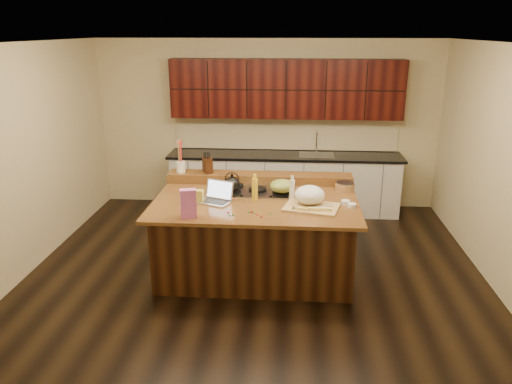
{
  "coord_description": "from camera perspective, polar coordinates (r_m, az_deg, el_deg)",
  "views": [
    {
      "loc": [
        0.42,
        -5.54,
        2.85
      ],
      "look_at": [
        0.0,
        0.05,
        1.0
      ],
      "focal_mm": 35.0,
      "sensor_mm": 36.0,
      "label": 1
    }
  ],
  "objects": [
    {
      "name": "gumdrop_1",
      "position": [
        5.43,
        -0.24,
        -2.47
      ],
      "size": [
        0.02,
        0.02,
        0.02
      ],
      "primitive_type": "ellipsoid",
      "color": "#198C26",
      "rests_on": "island"
    },
    {
      "name": "laptop",
      "position": [
        5.82,
        -4.47,
        -0.49
      ],
      "size": [
        0.43,
        0.38,
        0.24
      ],
      "rotation": [
        0.0,
        0.0,
        -0.38
      ],
      "color": "#B7B7BC",
      "rests_on": "island"
    },
    {
      "name": "vinegar_bottle",
      "position": [
        5.84,
        4.14,
        0.21
      ],
      "size": [
        0.08,
        0.08,
        0.25
      ],
      "primitive_type": "cylinder",
      "rotation": [
        0.0,
        0.0,
        0.19
      ],
      "color": "silver",
      "rests_on": "island"
    },
    {
      "name": "knife_block",
      "position": [
        6.56,
        -5.56,
        3.09
      ],
      "size": [
        0.16,
        0.19,
        0.2
      ],
      "primitive_type": "cube",
      "rotation": [
        0.0,
        0.0,
        0.42
      ],
      "color": "black",
      "rests_on": "back_ledge"
    },
    {
      "name": "gumdrop_2",
      "position": [
        5.47,
        -0.48,
        -2.31
      ],
      "size": [
        0.02,
        0.02,
        0.02
      ],
      "primitive_type": "ellipsoid",
      "color": "red",
      "rests_on": "island"
    },
    {
      "name": "green_bowl",
      "position": [
        5.99,
        2.95,
        0.69
      ],
      "size": [
        0.34,
        0.34,
        0.16
      ],
      "primitive_type": "ellipsoid",
      "rotation": [
        0.0,
        0.0,
        0.19
      ],
      "color": "olive",
      "rests_on": "cooktop"
    },
    {
      "name": "island",
      "position": [
        6.05,
        -0.04,
        -4.98
      ],
      "size": [
        2.4,
        1.6,
        0.92
      ],
      "color": "black",
      "rests_on": "ground"
    },
    {
      "name": "kettle",
      "position": [
        6.03,
        -2.76,
        0.91
      ],
      "size": [
        0.24,
        0.24,
        0.18
      ],
      "primitive_type": "ellipsoid",
      "rotation": [
        0.0,
        0.0,
        -0.28
      ],
      "color": "black",
      "rests_on": "cooktop"
    },
    {
      "name": "gumdrop_0",
      "position": [
        5.41,
        -2.6,
        -2.56
      ],
      "size": [
        0.02,
        0.02,
        0.02
      ],
      "primitive_type": "ellipsoid",
      "color": "red",
      "rests_on": "island"
    },
    {
      "name": "package_box",
      "position": [
        5.8,
        -6.56,
        -0.5
      ],
      "size": [
        0.11,
        0.08,
        0.15
      ],
      "primitive_type": "cube",
      "rotation": [
        0.0,
        0.0,
        -0.06
      ],
      "color": "gold",
      "rests_on": "island"
    },
    {
      "name": "oil_bottle",
      "position": [
        5.81,
        -0.14,
        0.28
      ],
      "size": [
        0.08,
        0.08,
        0.27
      ],
      "primitive_type": "cylinder",
      "rotation": [
        0.0,
        0.0,
        -0.21
      ],
      "color": "yellow",
      "rests_on": "island"
    },
    {
      "name": "gumdrop_9",
      "position": [
        5.43,
        1.65,
        -2.45
      ],
      "size": [
        0.02,
        0.02,
        0.02
      ],
      "primitive_type": "ellipsoid",
      "color": "#198C26",
      "rests_on": "island"
    },
    {
      "name": "candy_plate",
      "position": [
        5.69,
        -7.77,
        -1.68
      ],
      "size": [
        0.24,
        0.24,
        0.01
      ],
      "primitive_type": "cylinder",
      "rotation": [
        0.0,
        0.0,
        -0.41
      ],
      "color": "white",
      "rests_on": "island"
    },
    {
      "name": "ramekin_c",
      "position": [
        6.3,
        10.05,
        0.35
      ],
      "size": [
        0.12,
        0.12,
        0.04
      ],
      "primitive_type": "cylinder",
      "rotation": [
        0.0,
        0.0,
        -0.21
      ],
      "color": "white",
      "rests_on": "island"
    },
    {
      "name": "gumdrop_4",
      "position": [
        5.39,
        0.09,
        -2.6
      ],
      "size": [
        0.02,
        0.02,
        0.02
      ],
      "primitive_type": "ellipsoid",
      "color": "red",
      "rests_on": "island"
    },
    {
      "name": "room",
      "position": [
        5.76,
        -0.04,
        3.16
      ],
      "size": [
        5.52,
        5.02,
        2.72
      ],
      "color": "black",
      "rests_on": "ground"
    },
    {
      "name": "gumdrop_3",
      "position": [
        5.38,
        -2.61,
        -2.65
      ],
      "size": [
        0.02,
        0.02,
        0.02
      ],
      "primitive_type": "ellipsoid",
      "color": "#198C26",
      "rests_on": "island"
    },
    {
      "name": "back_counter",
      "position": [
        7.99,
        3.34,
        4.71
      ],
      "size": [
        3.7,
        0.66,
        2.4
      ],
      "color": "silver",
      "rests_on": "ground"
    },
    {
      "name": "gumdrop_6",
      "position": [
        5.33,
        0.62,
        -2.85
      ],
      "size": [
        0.02,
        0.02,
        0.02
      ],
      "primitive_type": "ellipsoid",
      "color": "red",
      "rests_on": "island"
    },
    {
      "name": "gumdrop_8",
      "position": [
        5.48,
        -0.41,
        -2.25
      ],
      "size": [
        0.02,
        0.02,
        0.02
      ],
      "primitive_type": "ellipsoid",
      "color": "red",
      "rests_on": "island"
    },
    {
      "name": "ramekin_b",
      "position": [
        5.73,
        10.89,
        -1.51
      ],
      "size": [
        0.13,
        0.13,
        0.04
      ],
      "primitive_type": "cylinder",
      "rotation": [
        0.0,
        0.0,
        0.41
      ],
      "color": "white",
      "rests_on": "island"
    },
    {
      "name": "wooden_tray",
      "position": [
        5.66,
        6.2,
        -0.65
      ],
      "size": [
        0.68,
        0.56,
        0.24
      ],
      "rotation": [
        0.0,
        0.0,
        -0.24
      ],
      "color": "tan",
      "rests_on": "island"
    },
    {
      "name": "cooktop",
      "position": [
        6.16,
        0.18,
        0.16
      ],
      "size": [
        0.92,
        0.52,
        0.05
      ],
      "color": "gray",
      "rests_on": "island"
    },
    {
      "name": "gumdrop_10",
      "position": [
        5.47,
        -3.21,
        -2.32
      ],
      "size": [
        0.02,
        0.02,
        0.02
      ],
      "primitive_type": "ellipsoid",
      "color": "red",
      "rests_on": "island"
    },
    {
      "name": "pink_bag",
      "position": [
        5.33,
        -7.74,
        -1.32
      ],
      "size": [
        0.19,
        0.13,
        0.31
      ],
      "primitive_type": "cube",
      "rotation": [
        0.0,
        0.0,
        0.24
      ],
      "color": "#CE61AC",
      "rests_on": "island"
    },
    {
      "name": "strainer_bowl",
      "position": [
        6.29,
        10.12,
        0.54
      ],
      "size": [
        0.31,
        0.31,
        0.09
      ],
      "primitive_type": "cylinder",
      "rotation": [
        0.0,
        0.0,
        -0.35
      ],
      "color": "#996B3F",
      "rests_on": "island"
    },
    {
      "name": "back_ledge",
      "position": [
        6.53,
        0.43,
        1.61
      ],
      "size": [
        2.4,
        0.3,
        0.12
      ],
      "primitive_type": "cube",
      "color": "black",
      "rests_on": "island"
    },
    {
      "name": "gumdrop_7",
      "position": [
        5.38,
        -3.03,
        -2.66
      ],
      "size": [
        0.02,
        0.02,
        0.02
      ],
      "primitive_type": "ellipsoid",
      "color": "#198C26",
      "rests_on": "island"
    },
    {
      "name": "gumdrop_5",
      "position": [
        5.47,
        -0.83,
        -2.3
      ],
      "size": [
        0.02,
        0.02,
        0.02
      ],
      "primitive_type": "ellipsoid",
      "color": "#198C26",
      "rests_on": "island"
    },
    {
      "name": "utensil_crock",
      "position": [
        6.64,
        -8.59,
        2.86
      ],
      "size": [
        0.13,
        0.13,
        0.14
      ],
      "primitive_type": "cylinder",
      "rotation": [
        0.0,
        0.0,
        0.09
      ],
      "color": "white",
      "rests_on": "back_ledge"
    },
    {
      "name": "ramekin_a",
      "position": [
        5.82,
        10.19,
        -1.17
      ],
      "size": [
        0.12,
        0.12,
        0.04
      ],
      "primitive_type": "cylinder",
      "rotation": [
        0.0,
        0.0,
        -0.21
      ],
      "color": "white",
      "rests_on": "island"
    },
    {
      "name": "kitchen_timer",
      "position": [
        5.51,
        4.3,
        -1.89
      ],
      "size": [
        0.09,
        0.09,
        0.07
      ],
      "primitive_type": "cone",
      "rotation": [
        0.0,
        0.0,
        0.19
      ],
      "color": "silver",
      "rests_on": "island"
    }
  ]
}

